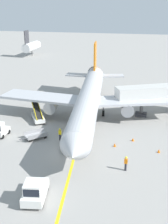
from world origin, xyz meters
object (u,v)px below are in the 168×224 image
belt_loader_forward_hold (38,116)px  safety_cone_nose_right (159,151)px  jet_bridge (161,93)px  baggage_tug_near_wing (1,130)px  airliner (89,98)px  safety_cone_nose_left (115,145)px  safety_cone_wingtip_left (133,139)px  pushback_tug (35,191)px  ground_crew_wing_walker (126,163)px  ground_crew_marshaller (60,134)px  baggage_cart_empty_trailing (68,146)px  baggage_cart_loaded (36,135)px

belt_loader_forward_hold → safety_cone_nose_right: 18.96m
jet_bridge → baggage_tug_near_wing: 24.97m
safety_cone_nose_right → jet_bridge: bearing=89.4°
airliner → jet_bridge: size_ratio=2.78×
safety_cone_nose_left → belt_loader_forward_hold: bearing=156.0°
belt_loader_forward_hold → safety_cone_wingtip_left: (14.72, -3.54, -0.56)m
safety_cone_nose_right → safety_cone_wingtip_left: bearing=144.0°
safety_cone_nose_left → airliner: bearing=122.5°
pushback_tug → safety_cone_nose_right: size_ratio=8.80×
pushback_tug → safety_cone_nose_left: bearing=64.6°
ground_crew_wing_walker → safety_cone_nose_right: size_ratio=3.86×
ground_crew_marshaller → safety_cone_nose_right: bearing=-1.7°
safety_cone_nose_right → pushback_tug: bearing=-133.4°
safety_cone_wingtip_left → ground_crew_marshaller: bearing=-167.9°
airliner → jet_bridge: 11.66m
ground_crew_wing_walker → safety_cone_nose_left: ground_crew_wing_walker is taller
baggage_cart_empty_trailing → ground_crew_marshaller: size_ratio=2.24×
jet_bridge → pushback_tug: (-11.25, -24.79, -2.55)m
safety_cone_wingtip_left → baggage_cart_empty_trailing: bearing=-151.6°
baggage_cart_empty_trailing → safety_cone_nose_right: (10.98, 1.78, -0.25)m
belt_loader_forward_hold → baggage_cart_empty_trailing: belt_loader_forward_hold is taller
airliner → baggage_tug_near_wing: (-10.22, -8.75, -2.49)m
pushback_tug → safety_cone_wingtip_left: (7.83, 14.11, -0.77)m
jet_bridge → ground_crew_marshaller: (-12.78, -12.68, -2.63)m
safety_cone_nose_right → safety_cone_wingtip_left: size_ratio=1.00×
belt_loader_forward_hold → baggage_cart_loaded: (2.09, -5.81, -0.31)m
airliner → safety_cone_wingtip_left: (7.27, -6.04, -3.20)m
airliner → safety_cone_wingtip_left: airliner is taller
belt_loader_forward_hold → ground_crew_wing_walker: 18.04m
baggage_cart_empty_trailing → ground_crew_wing_walker: bearing=-22.6°
safety_cone_wingtip_left → safety_cone_nose_left: bearing=-135.7°
airliner → baggage_cart_loaded: airliner is taller
baggage_cart_loaded → safety_cone_nose_right: size_ratio=7.35×
pushback_tug → safety_cone_wingtip_left: size_ratio=8.80×
ground_crew_wing_walker → safety_cone_wingtip_left: (0.27, 7.26, -0.69)m
safety_cone_nose_right → safety_cone_wingtip_left: same height
safety_cone_nose_right → safety_cone_nose_left: bearing=176.6°
jet_bridge → pushback_tug: 27.34m
safety_cone_nose_left → safety_cone_wingtip_left: same height
safety_cone_wingtip_left → airliner: bearing=140.3°
ground_crew_wing_walker → safety_cone_nose_right: (3.55, 4.87, -0.69)m
baggage_cart_loaded → safety_cone_nose_right: baggage_cart_loaded is taller
jet_bridge → baggage_cart_empty_trailing: jet_bridge is taller
pushback_tug → airliner: bearing=88.4°
ground_crew_marshaller → baggage_tug_near_wing: bearing=-175.0°
airliner → ground_crew_wing_walker: airliner is taller
baggage_tug_near_wing → belt_loader_forward_hold: 6.84m
ground_crew_wing_walker → baggage_tug_near_wing: bearing=165.2°
safety_cone_nose_left → safety_cone_wingtip_left: size_ratio=1.00×
safety_cone_nose_right → baggage_tug_near_wing: bearing=-179.1°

